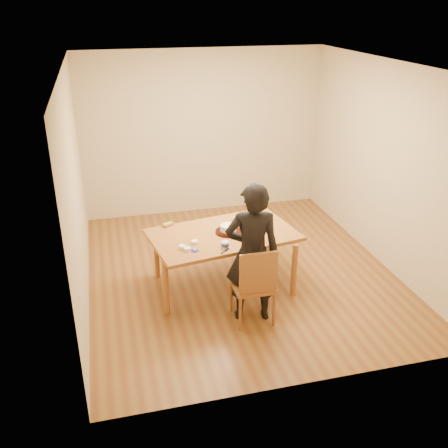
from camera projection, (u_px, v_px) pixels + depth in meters
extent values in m
cube|color=brown|center=(239.00, 271.00, 6.81)|extent=(4.00, 4.50, 0.00)
cube|color=silver|center=(243.00, 65.00, 5.69)|extent=(4.00, 4.50, 0.00)
cube|color=tan|center=(203.00, 134.00, 8.23)|extent=(4.00, 0.00, 2.70)
cube|color=tan|center=(76.00, 191.00, 5.80)|extent=(0.00, 4.50, 2.70)
cube|color=tan|center=(384.00, 165.00, 6.69)|extent=(0.00, 4.50, 2.70)
cube|color=brown|center=(223.00, 235.00, 6.16)|extent=(1.91, 1.33, 0.04)
cube|color=brown|center=(253.00, 285.00, 5.63)|extent=(0.46, 0.46, 0.04)
cylinder|color=#AD1F0B|center=(228.00, 232.00, 6.17)|extent=(0.32, 0.32, 0.02)
cylinder|color=white|center=(228.00, 228.00, 6.15)|extent=(0.20, 0.20, 0.06)
ellipsoid|color=white|center=(228.00, 225.00, 6.13)|extent=(0.20, 0.20, 0.03)
cylinder|color=white|center=(225.00, 245.00, 5.79)|extent=(0.09, 0.09, 0.08)
cylinder|color=#171995|center=(195.00, 250.00, 5.73)|extent=(0.09, 0.09, 0.01)
ellipsoid|color=white|center=(195.00, 249.00, 5.72)|extent=(0.04, 0.04, 0.02)
cylinder|color=white|center=(187.00, 249.00, 5.72)|extent=(0.08, 0.08, 0.04)
cylinder|color=white|center=(195.00, 242.00, 5.89)|extent=(0.08, 0.08, 0.04)
cylinder|color=white|center=(182.00, 247.00, 5.77)|extent=(0.08, 0.08, 0.04)
cube|color=#D3317F|center=(168.00, 225.00, 6.34)|extent=(0.13, 0.11, 0.02)
cube|color=#3A951B|center=(168.00, 224.00, 6.34)|extent=(0.14, 0.11, 0.02)
cube|color=black|center=(225.00, 251.00, 5.71)|extent=(0.13, 0.12, 0.01)
imported|color=black|center=(252.00, 253.00, 5.51)|extent=(0.67, 0.50, 1.66)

